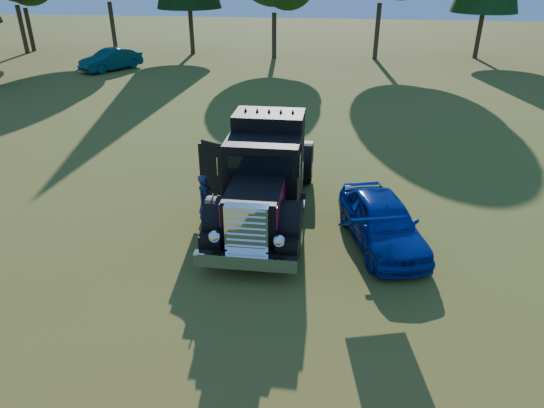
{
  "coord_description": "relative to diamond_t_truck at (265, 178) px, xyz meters",
  "views": [
    {
      "loc": [
        1.05,
        -10.32,
        6.98
      ],
      "look_at": [
        -0.49,
        1.39,
        1.04
      ],
      "focal_mm": 32.0,
      "sensor_mm": 36.0,
      "label": 1
    }
  ],
  "objects": [
    {
      "name": "diamond_t_truck",
      "position": [
        0.0,
        0.0,
        0.0
      ],
      "size": [
        3.27,
        7.16,
        3.0
      ],
      "color": "black",
      "rests_on": "ground"
    },
    {
      "name": "ground",
      "position": [
        0.85,
        -2.57,
        -1.28
      ],
      "size": [
        120.0,
        120.0,
        0.0
      ],
      "primitive_type": "plane",
      "color": "#425E1B",
      "rests_on": "ground"
    },
    {
      "name": "hotrod_coupe",
      "position": [
        3.36,
        -1.11,
        -0.59
      ],
      "size": [
        2.62,
        4.41,
        1.89
      ],
      "color": "#070CAB",
      "rests_on": "ground"
    },
    {
      "name": "spectator_near",
      "position": [
        -1.61,
        -0.77,
        -0.47
      ],
      "size": [
        0.56,
        0.68,
        1.61
      ],
      "primitive_type": "imported",
      "rotation": [
        0.0,
        0.0,
        1.24
      ],
      "color": "#1A2B3E",
      "rests_on": "ground"
    },
    {
      "name": "distant_teal_car",
      "position": [
        -13.99,
        20.53,
        -0.55
      ],
      "size": [
        3.64,
        4.57,
        1.46
      ],
      "primitive_type": "imported",
      "rotation": [
        0.0,
        0.0,
        -0.56
      ],
      "color": "#0A363E",
      "rests_on": "ground"
    },
    {
      "name": "spectator_far",
      "position": [
        -1.68,
        0.65,
        -0.51
      ],
      "size": [
        0.93,
        0.95,
        1.55
      ],
      "primitive_type": "imported",
      "rotation": [
        0.0,
        0.0,
        0.89
      ],
      "color": "#1E2A46",
      "rests_on": "ground"
    }
  ]
}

